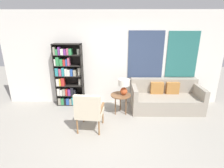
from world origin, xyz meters
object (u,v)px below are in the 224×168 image
armchair (89,110)px  side_table (121,97)px  bookshelf (67,76)px  couch (165,99)px  table_lamp (124,85)px

armchair → side_table: armchair is taller
bookshelf → side_table: 1.69m
couch → table_lamp: table_lamp is taller
side_table → table_lamp: table_lamp is taller
side_table → couch: bearing=13.4°
table_lamp → side_table: bearing=177.7°
side_table → bookshelf: bearing=159.6°
bookshelf → table_lamp: 1.72m
table_lamp → couch: bearing=14.4°
bookshelf → side_table: bookshelf is taller
couch → side_table: couch is taller
side_table → table_lamp: bearing=-2.3°
table_lamp → armchair: bearing=-133.7°
couch → side_table: size_ratio=3.51×
bookshelf → side_table: bearing=-20.4°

